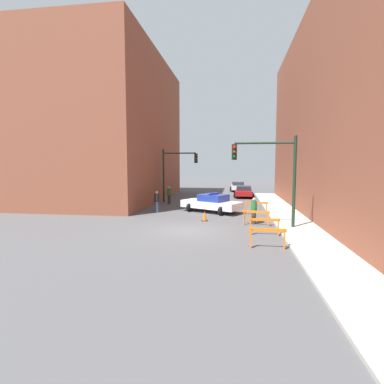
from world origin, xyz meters
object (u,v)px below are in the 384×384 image
at_px(pedestrian_sidewalk, 254,210).
at_px(barrier_back, 256,215).
at_px(pedestrian_crossing, 157,201).
at_px(barrier_corner, 257,206).
at_px(pedestrian_corner, 169,195).
at_px(parked_car_near, 244,191).
at_px(barrier_front, 268,235).
at_px(barrier_mid, 264,224).
at_px(traffic_light_near, 273,167).
at_px(traffic_cone, 205,216).
at_px(parked_car_mid, 238,186).
at_px(traffic_light_far, 175,168).
at_px(police_car, 212,203).

xyz_separation_m(pedestrian_sidewalk, barrier_back, (0.12, -0.41, -0.24)).
relative_size(pedestrian_crossing, barrier_corner, 1.04).
height_order(pedestrian_corner, barrier_back, pedestrian_corner).
bearing_deg(parked_car_near, barrier_front, -87.68).
height_order(barrier_mid, barrier_corner, same).
distance_m(parked_car_near, barrier_mid, 18.48).
height_order(traffic_light_near, traffic_cone, traffic_light_near).
xyz_separation_m(parked_car_mid, pedestrian_sidewalk, (0.81, -23.38, 0.19)).
height_order(traffic_light_far, traffic_cone, traffic_light_far).
relative_size(parked_car_mid, barrier_corner, 2.70).
height_order(parked_car_near, barrier_corner, parked_car_near).
xyz_separation_m(traffic_light_near, police_car, (-3.95, 5.40, -2.81)).
height_order(parked_car_near, barrier_back, parked_car_near).
height_order(parked_car_mid, pedestrian_sidewalk, pedestrian_sidewalk).
bearing_deg(police_car, parked_car_mid, 22.87).
distance_m(traffic_light_far, pedestrian_crossing, 6.72).
relative_size(parked_car_mid, pedestrian_sidewalk, 2.60).
relative_size(police_car, barrier_front, 3.13).
bearing_deg(police_car, barrier_back, -117.42).
bearing_deg(traffic_light_far, barrier_corner, -37.74).
xyz_separation_m(police_car, pedestrian_corner, (-4.36, 4.33, 0.14)).
bearing_deg(barrier_back, barrier_corner, 85.56).
bearing_deg(parked_car_mid, pedestrian_corner, -114.22).
bearing_deg(barrier_front, pedestrian_sidewalk, 92.95).
height_order(pedestrian_corner, barrier_front, pedestrian_corner).
relative_size(pedestrian_crossing, traffic_cone, 2.53).
xyz_separation_m(pedestrian_corner, barrier_back, (7.44, -9.02, -0.24)).
relative_size(barrier_corner, traffic_cone, 2.44).
distance_m(parked_car_near, pedestrian_crossing, 13.78).
height_order(parked_car_mid, barrier_front, parked_car_mid).
relative_size(parked_car_near, traffic_cone, 6.60).
distance_m(parked_car_near, barrier_front, 20.97).
bearing_deg(parked_car_mid, barrier_mid, -87.89).
height_order(parked_car_mid, pedestrian_crossing, pedestrian_crossing).
distance_m(pedestrian_corner, pedestrian_sidewalk, 11.30).
xyz_separation_m(barrier_front, barrier_corner, (0.18, 9.48, 0.00)).
bearing_deg(traffic_light_near, barrier_back, 140.87).
relative_size(traffic_light_far, barrier_front, 3.25).
xyz_separation_m(pedestrian_corner, pedestrian_sidewalk, (7.32, -8.61, 0.00)).
bearing_deg(barrier_mid, traffic_cone, 134.36).
bearing_deg(barrier_mid, pedestrian_sidewalk, 96.84).
bearing_deg(parked_car_mid, barrier_corner, -86.67).
relative_size(barrier_mid, barrier_corner, 1.00).
relative_size(parked_car_near, barrier_front, 2.70).
relative_size(traffic_light_near, barrier_back, 3.29).
height_order(pedestrian_crossing, barrier_corner, pedestrian_crossing).
xyz_separation_m(pedestrian_crossing, pedestrian_sidewalk, (7.17, -3.58, 0.00)).
bearing_deg(barrier_back, parked_car_near, 91.25).
xyz_separation_m(pedestrian_corner, barrier_corner, (7.78, -4.61, -0.24)).
distance_m(parked_car_mid, barrier_front, 28.87).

